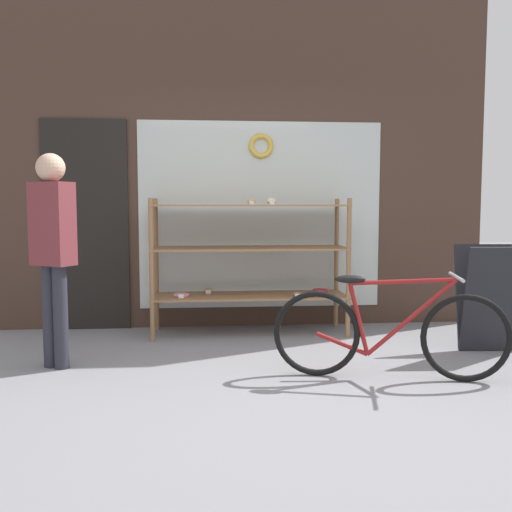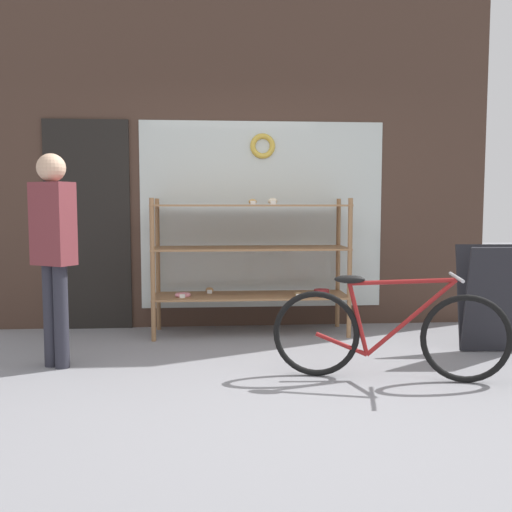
% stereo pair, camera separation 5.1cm
% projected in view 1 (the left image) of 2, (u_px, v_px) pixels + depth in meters
% --- Properties ---
extents(ground_plane, '(30.00, 30.00, 0.00)m').
position_uv_depth(ground_plane, '(264.00, 399.00, 3.68)').
color(ground_plane, gray).
extents(storefront_facade, '(5.11, 0.13, 3.77)m').
position_uv_depth(storefront_facade, '(237.00, 149.00, 5.81)').
color(storefront_facade, '#473328').
rests_on(storefront_facade, ground_plane).
extents(display_case, '(1.87, 0.54, 1.32)m').
position_uv_depth(display_case, '(250.00, 254.00, 5.51)').
color(display_case, '#8E6642').
rests_on(display_case, ground_plane).
extents(bicycle, '(1.65, 0.54, 0.76)m').
position_uv_depth(bicycle, '(389.00, 332.00, 4.09)').
color(bicycle, black).
rests_on(bicycle, ground_plane).
extents(sandwich_board, '(0.53, 0.41, 0.90)m').
position_uv_depth(sandwich_board, '(490.00, 298.00, 4.87)').
color(sandwich_board, '#232328').
rests_on(sandwich_board, ground_plane).
extents(pedestrian, '(0.37, 0.32, 1.64)m').
position_uv_depth(pedestrian, '(53.00, 243.00, 4.32)').
color(pedestrian, '#282833').
rests_on(pedestrian, ground_plane).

